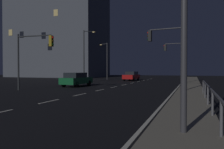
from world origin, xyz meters
The scene contains 13 objects.
ground_plane centered at (0.00, 17.50, 0.00)m, with size 112.00×112.00×0.00m, color black.
sidewalk_right centered at (7.91, 17.50, 0.07)m, with size 2.18×77.00×0.14m, color gray.
lane_markings_center centered at (0.00, 21.00, 0.01)m, with size 0.14×50.00×0.01m.
lane_edge_line centered at (6.57, 22.50, 0.01)m, with size 0.14×53.00×0.01m.
car centered at (-4.30, 20.44, 0.82)m, with size 2.03×4.48×1.57m.
car_oncoming centered at (-1.95, 35.97, 0.82)m, with size 2.06×4.49×1.57m.
traffic_light_near_right centered at (5.93, 31.06, 4.11)m, with size 3.26×0.51×5.71m.
traffic_light_mid_right centered at (-5.51, 14.56, 3.66)m, with size 3.84×0.35×5.20m.
traffic_light_overhead_east centered at (6.03, 17.57, 3.99)m, with size 3.19×0.59×5.54m.
street_lamp_mid_block centered at (-7.39, 29.17, 4.69)m, with size 1.66×1.05×7.90m.
street_lamp_far_end centered at (-7.58, 38.33, 4.22)m, with size 1.95×1.12×6.97m.
barrier_fence centered at (8.85, 6.89, 0.87)m, with size 0.09×17.87×0.98m.
building_distant centered at (-25.26, 49.78, 14.41)m, with size 23.66×13.88×28.82m.
Camera 1 is at (8.14, -2.78, 1.92)m, focal length 37.05 mm.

